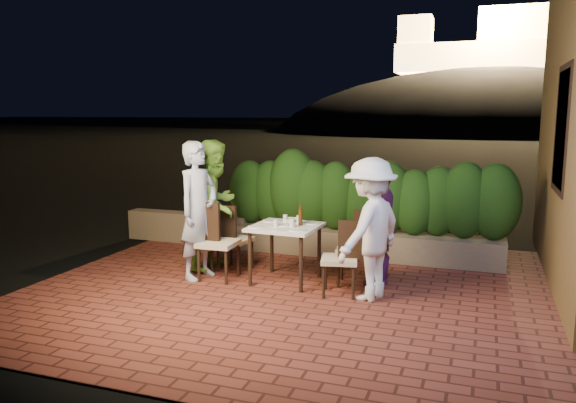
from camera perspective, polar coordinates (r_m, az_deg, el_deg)
The scene contains 31 objects.
ground at distance 6.70m, azimuth 1.45°, elevation -10.32°, with size 400.00×400.00×0.00m, color black.
terrace_floor at distance 7.17m, azimuth 2.70°, elevation -9.47°, with size 7.00×6.00×0.15m, color brown.
window_pane at distance 7.57m, azimuth 26.25°, elevation 6.60°, with size 0.08×1.00×1.40m, color black.
window_frame at distance 7.57m, azimuth 26.17°, elevation 6.61°, with size 0.06×1.15×1.55m, color black.
planter at distance 8.73m, azimuth 7.39°, elevation -4.28°, with size 4.20×0.55×0.40m, color #79684D.
hedge at distance 8.59m, azimuth 7.49°, elevation 0.60°, with size 4.00×0.70×1.10m, color #183B10, non-canonical shape.
parapet at distance 9.77m, azimuth -10.10°, elevation -2.61°, with size 2.20×0.30×0.50m, color #79684D.
hill at distance 66.31m, azimuth 19.39°, elevation 3.20°, with size 52.00×40.00×22.00m, color black.
fortress at distance 66.53m, azimuth 20.07°, elevation 15.71°, with size 26.00×8.00×8.00m, color #FFCC7A, non-canonical shape.
dining_table at distance 7.36m, azimuth -0.26°, elevation -5.31°, with size 0.84×0.84×0.75m, color white, non-canonical shape.
plate_nw at distance 7.19m, azimuth -3.28°, elevation -2.57°, with size 0.21×0.21×0.01m, color white.
plate_sw at distance 7.57m, azimuth -1.68°, elevation -1.95°, with size 0.24×0.24×0.01m, color white.
plate_ne at distance 6.99m, azimuth 0.93°, elevation -2.88°, with size 0.25×0.25×0.01m, color white.
plate_se at distance 7.42m, azimuth 2.34°, elevation -2.18°, with size 0.23×0.23×0.01m, color white.
plate_centre at distance 7.29m, azimuth -0.55°, elevation -2.38°, with size 0.23×0.23×0.01m, color white.
plate_front at distance 6.97m, azimuth -0.74°, elevation -2.92°, with size 0.22×0.22×0.01m, color white.
glass_nw at distance 7.18m, azimuth -1.27°, elevation -2.21°, with size 0.06×0.06×0.10m, color silver.
glass_sw at distance 7.49m, azimuth -0.28°, elevation -1.72°, with size 0.06×0.06×0.10m, color silver.
glass_ne at distance 7.16m, azimuth 0.42°, elevation -2.17°, with size 0.07×0.07×0.11m, color silver.
glass_se at distance 7.36m, azimuth 1.13°, elevation -1.86°, with size 0.07×0.07×0.12m, color silver.
beer_bottle at distance 7.26m, azimuth 1.27°, elevation -1.38°, with size 0.05×0.05×0.27m, color #44230B, non-canonical shape.
bowl at distance 7.53m, azimuth 0.34°, elevation -1.89°, with size 0.19×0.19×0.05m, color white.
chair_left_front at distance 7.48m, azimuth -7.10°, elevation -4.05°, with size 0.48×0.48×1.03m, color black, non-canonical shape.
chair_left_back at distance 7.90m, azimuth -5.41°, elevation -3.74°, with size 0.42×0.42×0.91m, color black, non-canonical shape.
chair_right_front at distance 6.84m, azimuth 5.24°, elevation -5.71°, with size 0.43×0.43×0.92m, color black, non-canonical shape.
chair_right_back at distance 7.26m, azimuth 6.80°, elevation -4.68°, with size 0.45×0.45×0.97m, color black, non-canonical shape.
diner_blue at distance 7.51m, azimuth -9.08°, elevation -0.91°, with size 0.67×0.44×1.83m, color #A0B0CE.
diner_green at distance 7.97m, azimuth -7.37°, elevation -0.33°, with size 0.89×0.69×1.83m, color #7CC13C.
diner_white at distance 6.67m, azimuth 8.34°, elevation -2.79°, with size 1.09×0.63×1.69m, color white.
diner_purple at distance 7.20m, azimuth 9.43°, elevation -2.49°, with size 0.91×0.38×1.55m, color #642268.
parapet_lamp at distance 9.49m, azimuth -7.63°, elevation -0.93°, with size 0.10×0.10×0.14m, color orange.
Camera 1 is at (1.94, -6.01, 2.21)m, focal length 35.00 mm.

